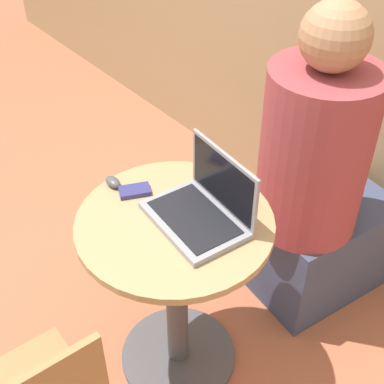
% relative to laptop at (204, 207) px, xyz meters
% --- Properties ---
extents(ground_plane, '(12.00, 12.00, 0.00)m').
position_rel_laptop_xyz_m(ground_plane, '(-0.05, -0.07, -0.76)').
color(ground_plane, '#B26042').
extents(round_table, '(0.61, 0.61, 0.71)m').
position_rel_laptop_xyz_m(round_table, '(-0.05, -0.07, -0.29)').
color(round_table, '#4C4C51').
rests_on(round_table, ground_plane).
extents(laptop, '(0.33, 0.24, 0.21)m').
position_rel_laptop_xyz_m(laptop, '(0.00, 0.00, 0.00)').
color(laptop, gray).
rests_on(laptop, round_table).
extents(cell_phone, '(0.09, 0.11, 0.02)m').
position_rel_laptop_xyz_m(cell_phone, '(-0.23, -0.09, -0.04)').
color(cell_phone, navy).
rests_on(cell_phone, round_table).
extents(computer_mouse, '(0.07, 0.04, 0.03)m').
position_rel_laptop_xyz_m(computer_mouse, '(-0.31, -0.13, -0.03)').
color(computer_mouse, '#4C4C51').
rests_on(computer_mouse, round_table).
extents(person_seated, '(0.42, 0.61, 1.27)m').
position_rel_laptop_xyz_m(person_seated, '(0.02, 0.55, -0.23)').
color(person_seated, '#3D4766').
rests_on(person_seated, ground_plane).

